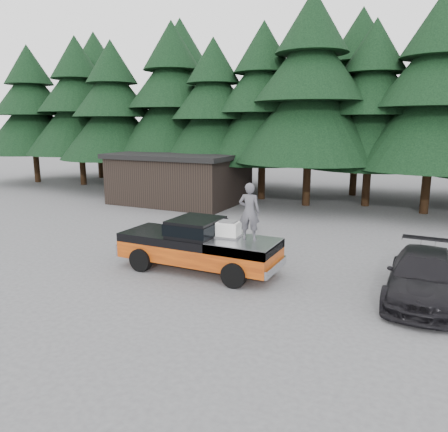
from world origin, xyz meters
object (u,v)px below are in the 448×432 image
at_px(pickup_truck, 199,253).
at_px(air_compressor, 228,230).
at_px(man_on_bed, 249,211).
at_px(utility_building, 180,177).
at_px(parked_car, 423,276).

distance_m(pickup_truck, air_compressor, 1.44).
distance_m(man_on_bed, utility_building, 15.22).
relative_size(air_compressor, utility_building, 0.09).
bearing_deg(utility_building, pickup_truck, -55.75).
xyz_separation_m(man_on_bed, parked_car, (5.53, 0.49, -1.60)).
relative_size(man_on_bed, utility_building, 0.24).
bearing_deg(air_compressor, utility_building, 122.53).
bearing_deg(pickup_truck, man_on_bed, 6.45).
height_order(pickup_truck, utility_building, utility_building).
distance_m(air_compressor, man_on_bed, 1.07).
distance_m(pickup_truck, utility_building, 14.27).
distance_m(air_compressor, utility_building, 14.71).
bearing_deg(air_compressor, pickup_truck, -174.75).
bearing_deg(parked_car, utility_building, 145.24).
relative_size(pickup_truck, utility_building, 0.71).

